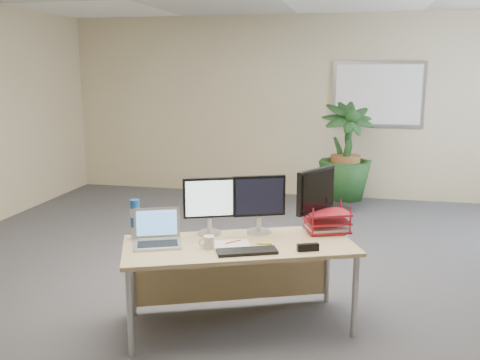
% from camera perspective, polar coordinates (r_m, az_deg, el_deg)
% --- Properties ---
extents(floor, '(8.00, 8.00, 0.00)m').
position_cam_1_polar(floor, '(4.59, -0.37, -12.88)').
color(floor, '#4B4B50').
rests_on(floor, ground).
extents(back_wall, '(7.00, 0.04, 2.70)m').
position_cam_1_polar(back_wall, '(8.14, 5.90, 7.76)').
color(back_wall, beige).
rests_on(back_wall, floor).
extents(whiteboard, '(1.30, 0.04, 0.95)m').
position_cam_1_polar(whiteboard, '(8.05, 14.52, 8.83)').
color(whiteboard, '#A6A5AA').
rests_on(whiteboard, back_wall).
extents(desk, '(1.84, 1.29, 0.65)m').
position_cam_1_polar(desk, '(4.10, -0.30, -8.19)').
color(desk, tan).
rests_on(desk, floor).
extents(floor_plant, '(1.11, 1.11, 1.50)m').
position_cam_1_polar(floor_plant, '(7.44, 11.19, 2.56)').
color(floor_plant, '#143817').
rests_on(floor_plant, floor).
extents(monitor_left, '(0.39, 0.18, 0.45)m').
position_cam_1_polar(monitor_left, '(4.13, -3.30, -2.38)').
color(monitor_left, silver).
rests_on(monitor_left, desk).
extents(monitor_right, '(0.40, 0.19, 0.46)m').
position_cam_1_polar(monitor_right, '(4.16, 2.04, -2.19)').
color(monitor_right, silver).
rests_on(monitor_right, desk).
extents(monitor_dark, '(0.27, 0.40, 0.50)m').
position_cam_1_polar(monitor_dark, '(4.27, 8.10, -1.61)').
color(monitor_dark, silver).
rests_on(monitor_dark, desk).
extents(laptop, '(0.43, 0.40, 0.25)m').
position_cam_1_polar(laptop, '(4.01, -8.82, -5.85)').
color(laptop, silver).
rests_on(laptop, desk).
extents(keyboard, '(0.44, 0.29, 0.02)m').
position_cam_1_polar(keyboard, '(3.78, 0.77, -7.62)').
color(keyboard, black).
rests_on(keyboard, desk).
extents(coffee_mug, '(0.12, 0.08, 0.09)m').
position_cam_1_polar(coffee_mug, '(3.87, -3.37, -6.62)').
color(coffee_mug, silver).
rests_on(coffee_mug, desk).
extents(spiral_notebook, '(0.32, 0.28, 0.01)m').
position_cam_1_polar(spiral_notebook, '(3.94, -0.93, -6.89)').
color(spiral_notebook, white).
rests_on(spiral_notebook, desk).
extents(orange_pen, '(0.10, 0.12, 0.01)m').
position_cam_1_polar(orange_pen, '(3.97, -0.74, -6.60)').
color(orange_pen, '#D55917').
rests_on(orange_pen, spiral_notebook).
extents(yellow_highlighter, '(0.11, 0.03, 0.02)m').
position_cam_1_polar(yellow_highlighter, '(3.96, 2.58, -6.79)').
color(yellow_highlighter, yellow).
rests_on(yellow_highlighter, desk).
extents(water_bottle, '(0.08, 0.08, 0.30)m').
position_cam_1_polar(water_bottle, '(4.14, -11.09, -4.18)').
color(water_bottle, silver).
rests_on(water_bottle, desk).
extents(letter_tray, '(0.40, 0.36, 0.16)m').
position_cam_1_polar(letter_tray, '(4.29, 9.26, -4.54)').
color(letter_tray, maroon).
rests_on(letter_tray, desk).
extents(stapler, '(0.16, 0.10, 0.05)m').
position_cam_1_polar(stapler, '(3.85, 7.25, -7.14)').
color(stapler, black).
rests_on(stapler, desk).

